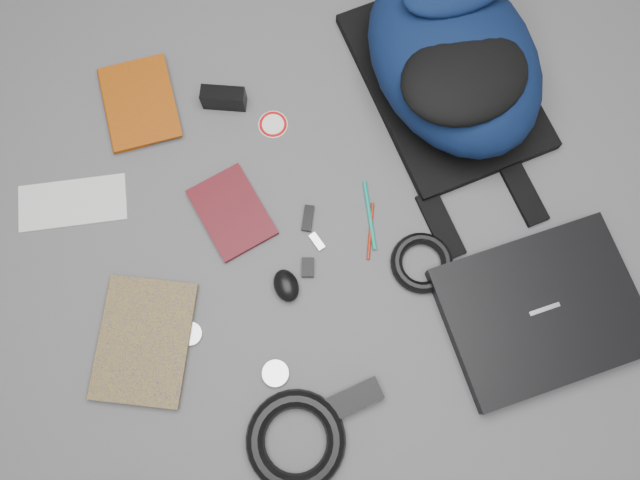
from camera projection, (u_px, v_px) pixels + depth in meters
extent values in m
plane|color=#4F4F51|center=(320.00, 242.00, 1.38)|extent=(4.00, 4.00, 0.00)
cube|color=black|center=(541.00, 310.00, 1.32)|extent=(0.43, 0.35, 0.04)
imported|color=#823407|center=(105.00, 112.00, 1.44)|extent=(0.17, 0.23, 0.02)
imported|color=#B9990D|center=(100.00, 336.00, 1.31)|extent=(0.27, 0.31, 0.02)
cube|color=silver|center=(73.00, 203.00, 1.40)|extent=(0.25, 0.13, 0.00)
cube|color=#3F0C10|center=(232.00, 212.00, 1.39)|extent=(0.19, 0.22, 0.01)
cube|color=black|center=(224.00, 98.00, 1.44)|extent=(0.11, 0.06, 0.06)
cylinder|color=white|center=(273.00, 124.00, 1.45)|extent=(0.09, 0.09, 0.00)
cylinder|color=#0E836F|center=(370.00, 215.00, 1.39)|extent=(0.02, 0.16, 0.01)
cylinder|color=maroon|center=(370.00, 231.00, 1.38)|extent=(0.05, 0.13, 0.01)
cube|color=#1770AF|center=(231.00, 234.00, 1.38)|extent=(0.08, 0.10, 0.00)
cube|color=black|center=(308.00, 218.00, 1.39)|extent=(0.04, 0.06, 0.01)
cube|color=silver|center=(317.00, 242.00, 1.37)|extent=(0.03, 0.04, 0.01)
cube|color=black|center=(308.00, 267.00, 1.36)|extent=(0.04, 0.05, 0.01)
ellipsoid|color=black|center=(286.00, 286.00, 1.33)|extent=(0.06, 0.08, 0.04)
cylinder|color=silver|center=(191.00, 334.00, 1.32)|extent=(0.06, 0.06, 0.01)
cylinder|color=#B7B7BA|center=(276.00, 373.00, 1.30)|extent=(0.07, 0.07, 0.01)
torus|color=black|center=(422.00, 263.00, 1.35)|extent=(0.17, 0.17, 0.03)
cube|color=black|center=(354.00, 399.00, 1.28)|extent=(0.12, 0.07, 0.03)
torus|color=black|center=(296.00, 441.00, 1.25)|extent=(0.23, 0.23, 0.04)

